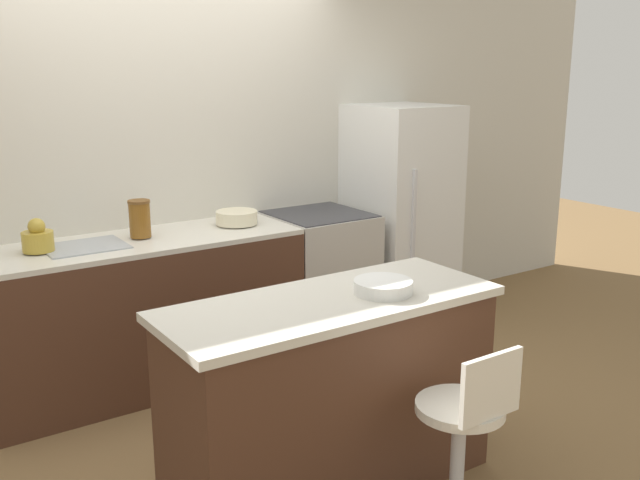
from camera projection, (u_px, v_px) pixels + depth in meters
ground_plane at (215, 392)px, 4.30m from camera, size 14.00×14.00×0.00m
wall_back at (160, 164)px, 4.54m from camera, size 8.00×0.06×2.60m
back_counter at (145, 313)px, 4.31m from camera, size 1.88×0.64×0.93m
kitchen_island at (330, 393)px, 3.25m from camera, size 1.55×0.62×0.92m
oven_range at (319, 278)px, 5.00m from camera, size 0.64×0.66×0.93m
refrigerator at (400, 217)px, 5.28m from camera, size 0.65×0.70×1.64m
stool_chair at (463, 443)px, 2.90m from camera, size 0.37×0.37×0.86m
kettle at (38, 238)px, 3.89m from camera, size 0.17×0.17×0.18m
mixing_bowl at (237, 217)px, 4.56m from camera, size 0.26×0.26×0.08m
canister_jar at (140, 219)px, 4.19m from camera, size 0.13×0.13×0.22m
fruit_bowl at (383, 287)px, 3.21m from camera, size 0.27×0.27×0.06m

